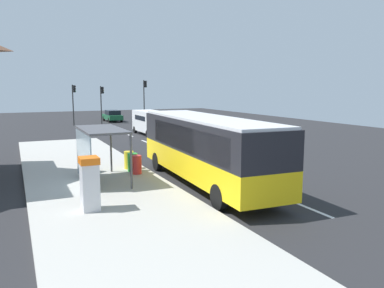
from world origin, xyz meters
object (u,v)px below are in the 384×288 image
(recycling_bin_yellow, at_px, (129,160))
(traffic_light_far_side, at_px, (74,98))
(recycling_bin_red, at_px, (136,165))
(sedan_near, at_px, (112,116))
(recycling_bin_green, at_px, (133,162))
(traffic_light_median, at_px, (102,99))
(bus, at_px, (205,146))
(bus_shelter, at_px, (95,141))
(traffic_light_near_side, at_px, (145,95))
(white_van, at_px, (150,121))
(ticket_machine, at_px, (90,183))

(recycling_bin_yellow, height_order, traffic_light_far_side, traffic_light_far_side)
(recycling_bin_red, relative_size, recycling_bin_yellow, 1.00)
(sedan_near, distance_m, recycling_bin_red, 33.34)
(recycling_bin_green, distance_m, traffic_light_median, 29.85)
(bus, relative_size, bus_shelter, 2.77)
(traffic_light_median, relative_size, bus_shelter, 1.17)
(bus, height_order, traffic_light_near_side, traffic_light_near_side)
(recycling_bin_yellow, bearing_deg, traffic_light_median, 80.88)
(traffic_light_near_side, bearing_deg, recycling_bin_green, -109.23)
(recycling_bin_green, bearing_deg, bus, -54.74)
(sedan_near, bearing_deg, recycling_bin_green, -101.49)
(white_van, xyz_separation_m, recycling_bin_yellow, (-6.40, -15.38, -0.69))
(recycling_bin_green, bearing_deg, recycling_bin_red, -90.00)
(recycling_bin_red, relative_size, recycling_bin_green, 1.00)
(ticket_machine, height_order, bus_shelter, bus_shelter)
(sedan_near, distance_m, traffic_light_far_side, 6.84)
(traffic_light_far_side, bearing_deg, traffic_light_near_side, -5.32)
(white_van, relative_size, traffic_light_median, 1.11)
(recycling_bin_red, relative_size, traffic_light_median, 0.20)
(white_van, relative_size, sedan_near, 1.18)
(recycling_bin_green, bearing_deg, white_van, 68.30)
(white_van, bearing_deg, traffic_light_near_side, 74.28)
(white_van, height_order, traffic_light_far_side, traffic_light_far_side)
(recycling_bin_green, xyz_separation_m, traffic_light_near_side, (9.69, 27.79, 2.94))
(traffic_light_near_side, relative_size, bus_shelter, 1.36)
(white_van, relative_size, bus_shelter, 1.30)
(white_van, distance_m, ticket_machine, 23.82)
(recycling_bin_green, bearing_deg, sedan_near, 78.51)
(sedan_near, height_order, recycling_bin_yellow, sedan_near)
(recycling_bin_red, bearing_deg, ticket_machine, -122.73)
(traffic_light_median, bearing_deg, bus_shelter, -102.42)
(traffic_light_median, bearing_deg, bus, -93.68)
(bus, height_order, ticket_machine, bus)
(recycling_bin_yellow, height_order, bus_shelter, bus_shelter)
(ticket_machine, xyz_separation_m, traffic_light_far_side, (4.32, 34.30, 2.07))
(sedan_near, bearing_deg, traffic_light_far_side, -147.75)
(sedan_near, relative_size, ticket_machine, 2.28)
(bus, xyz_separation_m, recycling_bin_red, (-2.49, 2.82, -1.19))
(recycling_bin_yellow, bearing_deg, sedan_near, 78.26)
(ticket_machine, bearing_deg, recycling_bin_red, 57.27)
(recycling_bin_red, height_order, traffic_light_far_side, traffic_light_far_side)
(bus, distance_m, recycling_bin_red, 3.94)
(recycling_bin_yellow, xyz_separation_m, bus_shelter, (-2.21, -2.27, 1.44))
(recycling_bin_green, xyz_separation_m, bus_shelter, (-2.21, -1.57, 1.44))
(ticket_machine, height_order, recycling_bin_yellow, ticket_machine)
(recycling_bin_green, relative_size, traffic_light_near_side, 0.17)
(sedan_near, distance_m, recycling_bin_yellow, 31.96)
(recycling_bin_red, distance_m, recycling_bin_yellow, 1.40)
(ticket_machine, distance_m, bus_shelter, 4.37)
(sedan_near, height_order, recycling_bin_red, sedan_near)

